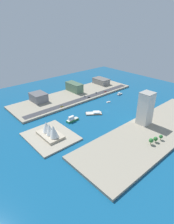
% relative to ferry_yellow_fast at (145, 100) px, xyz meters
% --- Properties ---
extents(ground_plane, '(440.00, 440.00, 0.00)m').
position_rel_ferry_yellow_fast_xyz_m(ground_plane, '(17.96, 78.33, -2.26)').
color(ground_plane, '#145684').
extents(quay_west, '(70.00, 240.00, 3.07)m').
position_rel_ferry_yellow_fast_xyz_m(quay_west, '(-65.21, 78.33, -0.72)').
color(quay_west, '#9E937F').
rests_on(quay_west, ground_plane).
extents(quay_east, '(70.00, 240.00, 3.07)m').
position_rel_ferry_yellow_fast_xyz_m(quay_east, '(101.12, 78.33, -0.72)').
color(quay_east, '#9E937F').
rests_on(quay_east, ground_plane).
extents(peninsula_point, '(61.85, 53.55, 2.00)m').
position_rel_ferry_yellow_fast_xyz_m(peninsula_point, '(13.16, 185.96, -1.26)').
color(peninsula_point, '#A89E89').
rests_on(peninsula_point, ground_plane).
extents(road_strip, '(12.13, 228.00, 0.15)m').
position_rel_ferry_yellow_fast_xyz_m(road_strip, '(76.41, 78.33, 0.89)').
color(road_strip, '#38383D').
rests_on(road_strip, quay_east).
extents(ferry_yellow_fast, '(22.23, 25.90, 6.62)m').
position_rel_ferry_yellow_fast_xyz_m(ferry_yellow_fast, '(0.00, 0.00, 0.00)').
color(ferry_yellow_fast, yellow).
rests_on(ferry_yellow_fast, ground_plane).
extents(yacht_sleek_gray, '(5.02, 13.64, 4.30)m').
position_rel_ferry_yellow_fast_xyz_m(yacht_sleek_gray, '(50.45, 8.42, -0.81)').
color(yacht_sleek_gray, '#999EA3').
rests_on(yacht_sleek_gray, ground_plane).
extents(barge_flat_brown, '(22.59, 25.47, 3.58)m').
position_rel_ferry_yellow_fast_xyz_m(barge_flat_brown, '(23.28, 100.94, -0.94)').
color(barge_flat_brown, brown).
rests_on(barge_flat_brown, ground_plane).
extents(ferry_green_doubledeck, '(6.21, 20.83, 8.14)m').
position_rel_ferry_yellow_fast_xyz_m(ferry_green_doubledeck, '(27.67, 140.62, 0.54)').
color(ferry_green_doubledeck, '#2D8C4C').
rests_on(ferry_green_doubledeck, ground_plane).
extents(sailboat_small_white, '(3.24, 9.04, 12.46)m').
position_rel_ferry_yellow_fast_xyz_m(sailboat_small_white, '(39.00, 52.53, -1.37)').
color(sailboat_small_white, white).
rests_on(sailboat_small_white, ground_plane).
extents(warehouse_low_gray, '(29.27, 23.90, 14.30)m').
position_rel_ferry_yellow_fast_xyz_m(warehouse_low_gray, '(119.04, 143.66, 7.99)').
color(warehouse_low_gray, gray).
rests_on(warehouse_low_gray, quay_east).
extents(carpark_squat_concrete, '(35.45, 22.24, 11.75)m').
position_rel_ferry_yellow_fast_xyz_m(carpark_squat_concrete, '(116.03, -6.83, 6.72)').
color(carpark_squat_concrete, gray).
rests_on(carpark_squat_concrete, quay_east).
extents(terminal_long_green, '(37.95, 17.27, 16.74)m').
position_rel_ferry_yellow_fast_xyz_m(terminal_long_green, '(117.16, 66.78, 9.21)').
color(terminal_long_green, slate).
rests_on(terminal_long_green, quay_east).
extents(hotel_broad_white, '(15.97, 17.58, 44.71)m').
position_rel_ferry_yellow_fast_xyz_m(hotel_broad_white, '(-46.09, 74.17, 23.20)').
color(hotel_broad_white, silver).
rests_on(hotel_broad_white, quay_west).
extents(sedan_silver, '(1.92, 4.75, 1.50)m').
position_rel_ferry_yellow_fast_xyz_m(sedan_silver, '(81.15, 71.71, 1.71)').
color(sedan_silver, black).
rests_on(sedan_silver, road_strip).
extents(taxi_yellow_cab, '(1.84, 4.43, 1.76)m').
position_rel_ferry_yellow_fast_xyz_m(taxi_yellow_cab, '(72.29, 127.98, 1.81)').
color(taxi_yellow_cab, black).
rests_on(taxi_yellow_cab, road_strip).
extents(van_white, '(2.02, 5.02, 1.67)m').
position_rel_ferry_yellow_fast_xyz_m(van_white, '(80.37, 42.32, 1.78)').
color(van_white, black).
rests_on(van_white, road_strip).
extents(suv_black, '(2.18, 4.51, 1.49)m').
position_rel_ferry_yellow_fast_xyz_m(suv_black, '(72.45, 68.16, 1.70)').
color(suv_black, black).
rests_on(suv_black, road_strip).
extents(pickup_red, '(1.84, 4.77, 1.57)m').
position_rel_ferry_yellow_fast_xyz_m(pickup_red, '(73.49, 23.99, 1.73)').
color(pickup_red, black).
rests_on(pickup_red, road_strip).
extents(traffic_light_waterfront, '(0.36, 0.36, 6.50)m').
position_rel_ferry_yellow_fast_xyz_m(traffic_light_waterfront, '(69.14, 34.51, 5.15)').
color(traffic_light_waterfront, black).
rests_on(traffic_light_waterfront, quay_east).
extents(opera_landmark, '(34.76, 21.54, 19.05)m').
position_rel_ferry_yellow_fast_xyz_m(opera_landmark, '(12.84, 185.96, 7.17)').
color(opera_landmark, '#BCAD93').
rests_on(opera_landmark, peninsula_point).
extents(park_tree_cluster, '(7.51, 21.53, 8.04)m').
position_rel_ferry_yellow_fast_xyz_m(park_tree_cluster, '(-80.59, 103.44, 5.73)').
color(park_tree_cluster, brown).
rests_on(park_tree_cluster, quay_west).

